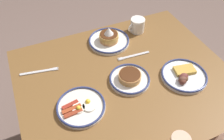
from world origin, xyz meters
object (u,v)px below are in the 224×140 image
at_px(fork_near, 133,56).
at_px(fork_far, 40,72).
at_px(plate_center_pancakes, 81,107).
at_px(plate_far_companion, 184,76).
at_px(plate_far_side, 130,78).
at_px(plate_near_main, 109,39).
at_px(coffee_mug, 137,25).

xyz_separation_m(fork_near, fork_far, (0.52, -0.09, -0.00)).
bearing_deg(plate_center_pancakes, fork_far, -66.84).
relative_size(plate_far_companion, plate_far_side, 1.14).
height_order(plate_near_main, plate_far_companion, plate_near_main).
bearing_deg(coffee_mug, plate_far_companion, 94.66).
xyz_separation_m(coffee_mug, fork_far, (0.65, 0.11, -0.04)).
bearing_deg(plate_near_main, fork_near, 115.05).
bearing_deg(coffee_mug, plate_near_main, 8.76).
bearing_deg(plate_far_companion, plate_center_pancakes, -3.34).
bearing_deg(coffee_mug, fork_far, 9.85).
relative_size(plate_far_companion, fork_far, 1.18).
distance_m(plate_near_main, plate_far_side, 0.33).
distance_m(plate_center_pancakes, fork_far, 0.34).
relative_size(plate_near_main, fork_near, 1.27).
bearing_deg(plate_center_pancakes, plate_near_main, -128.19).
height_order(plate_far_side, fork_near, plate_far_side).
xyz_separation_m(plate_center_pancakes, fork_near, (-0.39, -0.22, -0.01)).
xyz_separation_m(plate_near_main, plate_far_side, (0.02, 0.33, -0.01)).
xyz_separation_m(plate_near_main, plate_center_pancakes, (0.31, 0.39, -0.01)).
distance_m(plate_near_main, coffee_mug, 0.21).
height_order(plate_near_main, plate_far_side, plate_near_main).
distance_m(fork_near, fork_far, 0.53).
height_order(plate_center_pancakes, plate_far_companion, plate_far_companion).
xyz_separation_m(plate_near_main, coffee_mug, (-0.21, -0.03, 0.02)).
bearing_deg(fork_near, plate_far_companion, 123.46).
distance_m(coffee_mug, fork_far, 0.66).
distance_m(plate_center_pancakes, coffee_mug, 0.67).
relative_size(plate_center_pancakes, coffee_mug, 1.92).
distance_m(plate_far_side, coffee_mug, 0.43).
xyz_separation_m(coffee_mug, fork_near, (0.13, 0.21, -0.04)).
height_order(plate_near_main, fork_near, plate_near_main).
distance_m(plate_far_companion, plate_far_side, 0.29).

